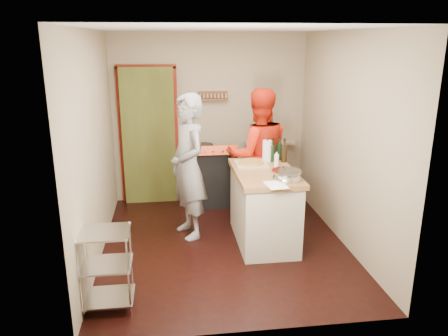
{
  "coord_description": "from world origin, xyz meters",
  "views": [
    {
      "loc": [
        -0.65,
        -4.99,
        2.49
      ],
      "look_at": [
        -0.0,
        0.0,
        1.0
      ],
      "focal_mm": 35.0,
      "sensor_mm": 36.0,
      "label": 1
    }
  ],
  "objects_px": {
    "person_stripe": "(188,167)",
    "person_red": "(258,155)",
    "stove": "(215,176)",
    "wire_shelving": "(106,266)",
    "island": "(264,204)"
  },
  "relations": [
    {
      "from": "stove",
      "to": "wire_shelving",
      "type": "distance_m",
      "value": 2.94
    },
    {
      "from": "wire_shelving",
      "to": "island",
      "type": "distance_m",
      "value": 2.17
    },
    {
      "from": "person_stripe",
      "to": "stove",
      "type": "bearing_deg",
      "value": 136.64
    },
    {
      "from": "stove",
      "to": "person_red",
      "type": "bearing_deg",
      "value": -49.89
    },
    {
      "from": "stove",
      "to": "person_stripe",
      "type": "relative_size",
      "value": 0.54
    },
    {
      "from": "stove",
      "to": "person_red",
      "type": "xyz_separation_m",
      "value": [
        0.54,
        -0.64,
        0.48
      ]
    },
    {
      "from": "person_stripe",
      "to": "person_red",
      "type": "height_order",
      "value": "same"
    },
    {
      "from": "stove",
      "to": "wire_shelving",
      "type": "relative_size",
      "value": 1.26
    },
    {
      "from": "person_stripe",
      "to": "person_red",
      "type": "xyz_separation_m",
      "value": [
        1.0,
        0.45,
        -0.0
      ]
    },
    {
      "from": "person_stripe",
      "to": "person_red",
      "type": "distance_m",
      "value": 1.1
    },
    {
      "from": "stove",
      "to": "person_red",
      "type": "relative_size",
      "value": 0.54
    },
    {
      "from": "stove",
      "to": "island",
      "type": "relative_size",
      "value": 0.75
    },
    {
      "from": "person_stripe",
      "to": "person_red",
      "type": "bearing_deg",
      "value": 94.1
    },
    {
      "from": "wire_shelving",
      "to": "stove",
      "type": "bearing_deg",
      "value": 63.15
    },
    {
      "from": "wire_shelving",
      "to": "person_red",
      "type": "relative_size",
      "value": 0.43
    }
  ]
}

